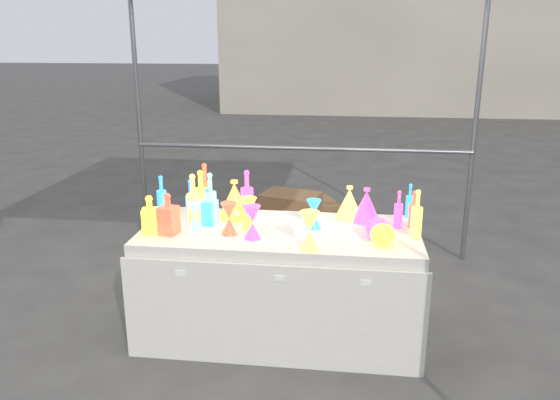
# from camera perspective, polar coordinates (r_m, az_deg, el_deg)

# --- Properties ---
(ground) EXTENTS (80.00, 80.00, 0.00)m
(ground) POSITION_cam_1_polar(r_m,az_deg,el_deg) (3.88, 0.00, -13.58)
(ground) COLOR #5A5854
(ground) RESTS_ON ground
(display_table) EXTENTS (1.84, 0.83, 0.75)m
(display_table) POSITION_cam_1_polar(r_m,az_deg,el_deg) (3.70, -0.02, -8.63)
(display_table) COLOR silver
(display_table) RESTS_ON ground
(background_building) EXTENTS (14.00, 6.00, 6.00)m
(background_building) POSITION_cam_1_polar(r_m,az_deg,el_deg) (17.73, 19.94, 19.03)
(background_building) COLOR beige
(background_building) RESTS_ON ground
(cardboard_box_closed) EXTENTS (0.66, 0.56, 0.41)m
(cardboard_box_closed) POSITION_cam_1_polar(r_m,az_deg,el_deg) (5.68, 1.11, -1.31)
(cardboard_box_closed) COLOR #906541
(cardboard_box_closed) RESTS_ON ground
(cardboard_box_flat) EXTENTS (0.86, 0.76, 0.06)m
(cardboard_box_flat) POSITION_cam_1_polar(r_m,az_deg,el_deg) (6.55, 2.74, -0.47)
(cardboard_box_flat) COLOR #906541
(cardboard_box_flat) RESTS_ON ground
(bottle_0) EXTENTS (0.11, 0.11, 0.34)m
(bottle_0) POSITION_cam_1_polar(r_m,az_deg,el_deg) (3.76, -8.24, 0.56)
(bottle_0) COLOR #F24716
(bottle_0) RESTS_ON display_table
(bottle_1) EXTENTS (0.08, 0.08, 0.29)m
(bottle_1) POSITION_cam_1_polar(r_m,az_deg,el_deg) (3.87, -12.27, 0.41)
(bottle_1) COLOR green
(bottle_1) RESTS_ON display_table
(bottle_2) EXTENTS (0.10, 0.10, 0.37)m
(bottle_2) POSITION_cam_1_polar(r_m,az_deg,el_deg) (3.86, -7.83, 1.17)
(bottle_2) COLOR orange
(bottle_2) RESTS_ON display_table
(bottle_3) EXTENTS (0.11, 0.11, 0.34)m
(bottle_3) POSITION_cam_1_polar(r_m,az_deg,el_deg) (3.74, -3.46, 0.60)
(bottle_3) COLOR blue
(bottle_3) RESTS_ON display_table
(bottle_4) EXTENTS (0.09, 0.09, 0.36)m
(bottle_4) POSITION_cam_1_polar(r_m,az_deg,el_deg) (3.58, -9.04, -0.12)
(bottle_4) COLOR #126C73
(bottle_4) RESTS_ON display_table
(bottle_5) EXTENTS (0.10, 0.10, 0.36)m
(bottle_5) POSITION_cam_1_polar(r_m,az_deg,el_deg) (3.62, -7.27, 0.10)
(bottle_5) COLOR #A3205F
(bottle_5) RESTS_ON display_table
(bottle_7) EXTENTS (0.08, 0.08, 0.31)m
(bottle_7) POSITION_cam_1_polar(r_m,az_deg,el_deg) (3.66, -9.27, -0.21)
(bottle_7) COLOR green
(bottle_7) RESTS_ON display_table
(decanter_0) EXTENTS (0.12, 0.12, 0.25)m
(decanter_0) POSITION_cam_1_polar(r_m,az_deg,el_deg) (3.56, -13.44, -1.46)
(decanter_0) COLOR #F24716
(decanter_0) RESTS_ON display_table
(decanter_1) EXTENTS (0.13, 0.13, 0.27)m
(decanter_1) POSITION_cam_1_polar(r_m,az_deg,el_deg) (3.51, -11.61, -1.41)
(decanter_1) COLOR orange
(decanter_1) RESTS_ON display_table
(decanter_2) EXTENTS (0.12, 0.12, 0.26)m
(decanter_2) POSITION_cam_1_polar(r_m,az_deg,el_deg) (3.65, -7.48, -0.64)
(decanter_2) COLOR green
(decanter_2) RESTS_ON display_table
(hourglass_0) EXTENTS (0.11, 0.11, 0.21)m
(hourglass_0) POSITION_cam_1_polar(r_m,az_deg,el_deg) (3.46, -5.34, -1.94)
(hourglass_0) COLOR orange
(hourglass_0) RESTS_ON display_table
(hourglass_1) EXTENTS (0.12, 0.12, 0.21)m
(hourglass_1) POSITION_cam_1_polar(r_m,az_deg,el_deg) (3.38, -2.90, -2.33)
(hourglass_1) COLOR blue
(hourglass_1) RESTS_ON display_table
(hourglass_2) EXTENTS (0.13, 0.13, 0.24)m
(hourglass_2) POSITION_cam_1_polar(r_m,az_deg,el_deg) (3.19, 3.11, -3.25)
(hourglass_2) COLOR #126C73
(hourglass_2) RESTS_ON display_table
(hourglass_3) EXTENTS (0.11, 0.11, 0.19)m
(hourglass_3) POSITION_cam_1_polar(r_m,az_deg,el_deg) (3.56, -8.94, -1.69)
(hourglass_3) COLOR #A3205F
(hourglass_3) RESTS_ON display_table
(hourglass_4) EXTENTS (0.13, 0.13, 0.21)m
(hourglass_4) POSITION_cam_1_polar(r_m,az_deg,el_deg) (3.55, -3.27, -1.39)
(hourglass_4) COLOR #F24716
(hourglass_4) RESTS_ON display_table
(hourglass_5) EXTENTS (0.10, 0.10, 0.20)m
(hourglass_5) POSITION_cam_1_polar(r_m,az_deg,el_deg) (3.56, 3.55, -1.47)
(hourglass_5) COLOR green
(hourglass_5) RESTS_ON display_table
(globe_0) EXTENTS (0.19, 0.19, 0.12)m
(globe_0) POSITION_cam_1_polar(r_m,az_deg,el_deg) (3.33, 10.67, -3.71)
(globe_0) COLOR #F24716
(globe_0) RESTS_ON display_table
(globe_3) EXTENTS (0.18, 0.18, 0.12)m
(globe_3) POSITION_cam_1_polar(r_m,az_deg,el_deg) (3.44, 10.08, -3.07)
(globe_3) COLOR blue
(globe_3) RESTS_ON display_table
(lampshade_0) EXTENTS (0.26, 0.26, 0.27)m
(lampshade_0) POSITION_cam_1_polar(r_m,az_deg,el_deg) (3.76, -4.77, 0.08)
(lampshade_0) COLOR #EDF834
(lampshade_0) RESTS_ON display_table
(lampshade_2) EXTENTS (0.24, 0.24, 0.23)m
(lampshade_2) POSITION_cam_1_polar(r_m,az_deg,el_deg) (3.73, 9.01, -0.50)
(lampshade_2) COLOR blue
(lampshade_2) RESTS_ON display_table
(lampshade_3) EXTENTS (0.22, 0.22, 0.23)m
(lampshade_3) POSITION_cam_1_polar(r_m,az_deg,el_deg) (3.77, 7.25, -0.26)
(lampshade_3) COLOR #126C73
(lampshade_3) RESTS_ON display_table
(bottle_8) EXTENTS (0.07, 0.07, 0.24)m
(bottle_8) POSITION_cam_1_polar(r_m,az_deg,el_deg) (3.87, 13.40, -0.06)
(bottle_8) COLOR green
(bottle_8) RESTS_ON display_table
(bottle_9) EXTENTS (0.07, 0.07, 0.26)m
(bottle_9) POSITION_cam_1_polar(r_m,az_deg,el_deg) (3.65, 13.76, -0.97)
(bottle_9) COLOR orange
(bottle_9) RESTS_ON display_table
(bottle_10) EXTENTS (0.06, 0.06, 0.25)m
(bottle_10) POSITION_cam_1_polar(r_m,az_deg,el_deg) (3.64, 12.28, -0.95)
(bottle_10) COLOR blue
(bottle_10) RESTS_ON display_table
(bottle_11) EXTENTS (0.09, 0.09, 0.31)m
(bottle_11) POSITION_cam_1_polar(r_m,az_deg,el_deg) (3.47, 14.11, -1.44)
(bottle_11) COLOR #126C73
(bottle_11) RESTS_ON display_table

